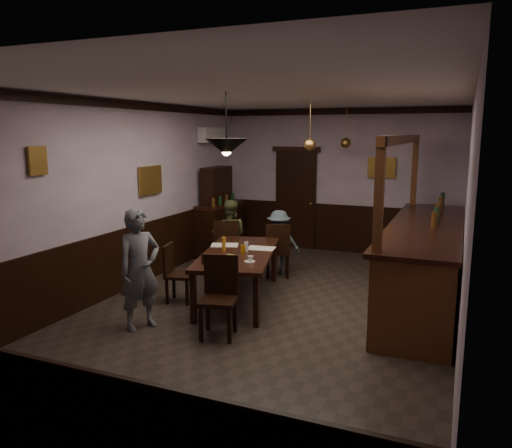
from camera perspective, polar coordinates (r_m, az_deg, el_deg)
The scene contains 31 objects.
room at distance 6.83m, azimuth 1.44°, elevation 2.01°, with size 5.01×8.01×3.01m.
dining_table at distance 7.45m, azimuth -2.02°, elevation -3.67°, with size 1.51×2.38×0.75m.
chair_far_left at distance 8.77m, azimuth -3.36°, elevation -2.44°, with size 0.56×0.56×1.00m.
chair_far_right at distance 8.64m, azimuth 2.51°, elevation -2.76°, with size 0.54×0.54×0.97m.
chair_near at distance 6.24m, azimuth -4.19°, elevation -7.79°, with size 0.53×0.53×1.00m.
chair_side at distance 7.53m, azimuth -9.23°, elevation -5.26°, with size 0.45×0.45×0.88m.
person_standing at distance 6.54m, azimuth -13.15°, elevation -5.07°, with size 0.57×0.37×1.56m, color slate.
person_seated_left at distance 9.02m, azimuth -3.07°, elevation -1.38°, with size 0.64×0.50×1.31m, color brown.
person_seated_right at distance 8.91m, azimuth 2.63°, elevation -2.08°, with size 0.74×0.43×1.14m, color slate.
newspaper_left at distance 7.86m, azimuth -3.60°, elevation -2.42°, with size 0.42×0.30×0.01m, color silver.
newspaper_right at distance 7.63m, azimuth 0.56°, elevation -2.79°, with size 0.42×0.30×0.01m, color silver.
napkin at distance 7.19m, azimuth -2.98°, elevation -3.63°, with size 0.15×0.15×0.00m, color #F5FF5D.
saucer at distance 6.84m, azimuth -0.72°, elevation -4.31°, with size 0.15×0.15×0.01m, color white.
coffee_cup at distance 6.83m, azimuth -0.63°, elevation -3.97°, with size 0.08×0.08×0.07m, color white.
pastry_plate at distance 6.93m, azimuth -3.53°, elevation -4.13°, with size 0.22×0.22×0.01m, color white.
pastry_ring_a at distance 6.94m, azimuth -3.58°, elevation -3.87°, with size 0.13×0.13×0.04m, color #C68C47.
pastry_ring_b at distance 6.94m, azimuth -2.74°, elevation -3.86°, with size 0.13×0.13×0.04m, color #C68C47.
soda_can at distance 7.33m, azimuth -1.49°, elevation -2.89°, with size 0.07×0.07×0.12m, color orange.
beer_glass at distance 7.51m, azimuth -3.70°, elevation -2.27°, with size 0.06×0.06×0.20m, color #BF721E.
water_glass at distance 7.41m, azimuth -1.12°, elevation -2.62°, with size 0.06×0.06×0.15m, color silver.
pepper_mill at distance 6.77m, azimuth -6.06°, elevation -3.98°, with size 0.04×0.04×0.14m, color black.
sideboard at distance 10.41m, azimuth -4.26°, elevation 0.57°, with size 0.49×1.37×1.81m.
bar_counter at distance 7.83m, azimuth 18.73°, elevation -4.00°, with size 1.02×4.39×2.46m.
door_back at distance 10.88m, azimuth 4.56°, elevation 2.73°, with size 0.90×0.06×2.10m, color black.
ac_unit at distance 10.39m, azimuth -5.08°, elevation 10.11°, with size 0.20×0.85×0.30m.
picture_left_small at distance 6.80m, azimuth -23.70°, elevation 6.63°, with size 0.04×0.28×0.36m.
picture_left_large at distance 8.66m, azimuth -11.97°, elevation 4.91°, with size 0.04×0.62×0.48m.
picture_back at distance 10.40m, azimuth 14.16°, elevation 6.25°, with size 0.55×0.04×0.42m.
pendant_iron at distance 6.44m, azimuth -3.40°, elevation 8.77°, with size 0.56×0.56×0.80m.
pendant_brass_mid at distance 8.22m, azimuth 6.17°, elevation 8.97°, with size 0.20×0.20×0.81m.
pendant_brass_far at distance 9.84m, azimuth 10.21°, elevation 9.09°, with size 0.20×0.20×0.81m.
Camera 1 is at (2.45, -6.30, 2.49)m, focal length 35.00 mm.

